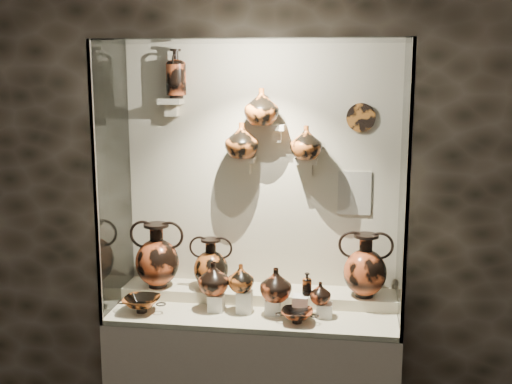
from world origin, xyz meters
TOP-DOWN VIEW (x-y plane):
  - wall_back at (0.00, 2.50)m, footprint 5.00×0.02m
  - plinth at (0.00, 2.18)m, footprint 1.70×0.60m
  - front_tier at (0.00, 2.18)m, footprint 1.68×0.58m
  - rear_tier at (0.00, 2.35)m, footprint 1.70×0.25m
  - back_panel at (0.00, 2.50)m, footprint 1.70×0.03m
  - glass_front at (0.00, 1.88)m, footprint 1.70×0.01m
  - glass_left at (-0.85, 2.18)m, footprint 0.01×0.60m
  - glass_right at (0.85, 2.18)m, footprint 0.01×0.60m
  - glass_top at (0.00, 2.18)m, footprint 1.70×0.60m
  - frame_post_left at (-0.84, 1.89)m, footprint 0.02×0.02m
  - frame_post_right at (0.84, 1.89)m, footprint 0.02×0.02m
  - pedestal_a at (-0.22, 2.13)m, footprint 0.09×0.09m
  - pedestal_b at (-0.05, 2.13)m, footprint 0.09×0.09m
  - pedestal_c at (0.12, 2.13)m, footprint 0.09×0.09m
  - pedestal_d at (0.28, 2.13)m, footprint 0.09×0.09m
  - pedestal_e at (0.42, 2.13)m, footprint 0.09×0.09m
  - bracket_ul at (-0.55, 2.42)m, footprint 0.14×0.12m
  - bracket_ca at (-0.10, 2.42)m, footprint 0.14×0.12m
  - bracket_cb at (0.10, 2.42)m, footprint 0.10×0.12m
  - bracket_cc at (0.28, 2.42)m, footprint 0.14×0.12m
  - amphora_left at (-0.63, 2.31)m, footprint 0.35×0.35m
  - amphora_mid at (-0.29, 2.32)m, footprint 0.29×0.29m
  - amphora_right at (0.65, 2.31)m, footprint 0.35×0.35m
  - jug_a at (-0.24, 2.15)m, footprint 0.24×0.24m
  - jug_b at (-0.07, 2.13)m, footprint 0.20×0.20m
  - jug_c at (0.14, 2.11)m, footprint 0.19×0.19m
  - jug_e at (0.39, 2.13)m, footprint 0.13×0.13m
  - lekythos_small at (0.32, 2.15)m, footprint 0.09×0.09m
  - kylix_left at (-0.65, 2.04)m, footprint 0.35×0.33m
  - kylix_right at (0.27, 2.01)m, footprint 0.28×0.26m
  - lekythos_tall at (-0.51, 2.40)m, footprint 0.14×0.14m
  - ovoid_vase_a at (-0.10, 2.37)m, footprint 0.25×0.25m
  - ovoid_vase_b at (0.02, 2.37)m, footprint 0.21×0.21m
  - ovoid_vase_c at (0.28, 2.37)m, footprint 0.23×0.23m
  - wall_plate at (0.60, 2.47)m, footprint 0.17×0.02m
  - info_placard at (0.57, 2.47)m, footprint 0.20×0.01m

SIDE VIEW (x-z plane):
  - plinth at x=0.00m, z-range 0.00..0.80m
  - front_tier at x=0.00m, z-range 0.80..0.83m
  - rear_tier at x=0.00m, z-range 0.80..0.90m
  - pedestal_e at x=0.42m, z-range 0.83..0.91m
  - pedestal_c at x=0.12m, z-range 0.83..0.92m
  - kylix_right at x=0.27m, z-range 0.83..0.92m
  - pedestal_a at x=-0.22m, z-range 0.83..0.93m
  - kylix_left at x=-0.65m, z-range 0.83..0.94m
  - pedestal_d at x=0.28m, z-range 0.83..0.95m
  - pedestal_b at x=-0.05m, z-range 0.83..0.96m
  - jug_e at x=0.39m, z-range 0.91..1.04m
  - jug_c at x=0.14m, z-range 0.92..1.12m
  - lekythos_small at x=0.32m, z-range 0.95..1.10m
  - jug_a at x=-0.24m, z-range 0.93..1.13m
  - jug_b at x=-0.07m, z-range 0.96..1.12m
  - amphora_mid at x=-0.29m, z-range 0.90..1.22m
  - amphora_right at x=0.65m, z-range 0.90..1.29m
  - amphora_left at x=-0.63m, z-range 0.90..1.31m
  - info_placard at x=0.57m, z-range 1.37..1.63m
  - wall_back at x=0.00m, z-range 0.00..3.20m
  - back_panel at x=0.00m, z-range 0.80..2.40m
  - glass_front at x=0.00m, z-range 0.80..2.40m
  - glass_left at x=-0.85m, z-range 0.80..2.40m
  - glass_right at x=0.85m, z-range 0.80..2.40m
  - frame_post_left at x=-0.84m, z-range 0.80..2.40m
  - frame_post_right at x=0.84m, z-range 0.80..2.40m
  - bracket_ca at x=-0.10m, z-range 1.68..1.72m
  - bracket_cc at x=0.28m, z-range 1.68..1.72m
  - ovoid_vase_c at x=0.28m, z-range 1.72..1.92m
  - ovoid_vase_a at x=-0.10m, z-range 1.72..1.93m
  - bracket_cb at x=0.10m, z-range 1.88..1.92m
  - wall_plate at x=0.60m, z-range 1.87..2.05m
  - ovoid_vase_b at x=0.02m, z-range 1.92..2.13m
  - bracket_ul at x=-0.55m, z-range 2.03..2.07m
  - lekythos_tall at x=-0.51m, z-range 2.07..2.40m
  - glass_top at x=0.00m, z-range 2.39..2.40m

